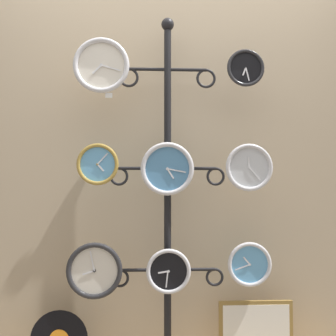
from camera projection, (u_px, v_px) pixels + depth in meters
shop_wall at (166, 136)px, 2.52m from camera, size 4.40×0.04×2.80m
display_stand at (168, 225)px, 2.33m from camera, size 0.69×0.33×2.10m
clock_top_left at (101, 65)px, 2.25m from camera, size 0.32×0.04×0.32m
clock_top_right at (245, 68)px, 2.30m from camera, size 0.22×0.04×0.22m
clock_middle_left at (98, 164)px, 2.26m from camera, size 0.24×0.04×0.24m
clock_middle_center at (167, 169)px, 2.26m from camera, size 0.31×0.04×0.31m
clock_middle_right at (249, 168)px, 2.26m from camera, size 0.28×0.04×0.28m
clock_bottom_left at (94, 271)px, 2.21m from camera, size 0.32×0.04×0.32m
clock_bottom_center at (168, 271)px, 2.21m from camera, size 0.25×0.04×0.25m
clock_bottom_right at (249, 264)px, 2.26m from camera, size 0.26×0.04×0.26m
picture_frame at (256, 331)px, 2.29m from camera, size 0.43×0.02×0.35m
price_tag_upper at (109, 95)px, 2.25m from camera, size 0.04×0.00×0.03m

